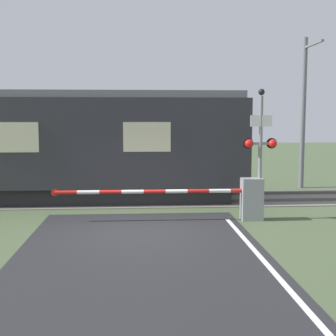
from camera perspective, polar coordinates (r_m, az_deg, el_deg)
name	(u,v)px	position (r m, az deg, el deg)	size (l,w,h in m)	color
ground_plane	(141,230)	(12.39, -3.33, -7.55)	(80.00, 80.00, 0.00)	#475638
track_bed	(140,199)	(16.73, -3.47, -3.83)	(36.00, 3.20, 0.13)	slate
train	(25,146)	(16.94, -17.01, 2.60)	(15.24, 2.87, 3.81)	black
crossing_barrier	(235,198)	(13.53, 8.15, -3.61)	(5.98, 0.44, 1.21)	gray
signal_post	(260,146)	(13.56, 11.21, 2.65)	(0.98, 0.26, 3.74)	gray
catenary_pole	(304,110)	(20.08, 16.21, 6.79)	(0.20, 1.90, 6.14)	slate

